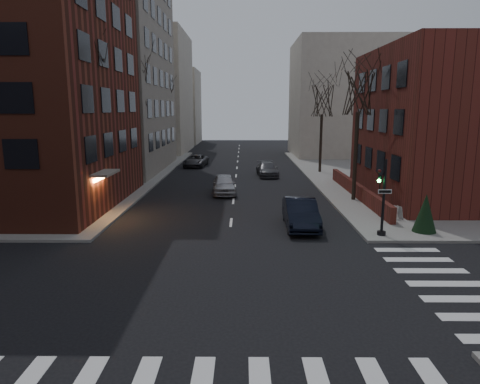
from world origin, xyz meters
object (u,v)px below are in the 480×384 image
tree_right_b (322,100)px  parked_sedan (301,213)px  car_lane_far (196,161)px  streetlamp_far (173,128)px  tree_left_a (87,79)px  car_lane_gray (267,169)px  evergreen_shrub (425,213)px  tree_left_b (135,83)px  streetlamp_near (133,139)px  tree_right_a (359,89)px  tree_left_c (164,97)px  sandwich_board (397,212)px  car_lane_silver (224,184)px  traffic_signal (382,202)px

tree_right_b → parked_sedan: tree_right_b is taller
tree_right_b → car_lane_far: tree_right_b is taller
tree_right_b → streetlamp_far: bearing=149.5°
tree_left_a → car_lane_gray: bearing=53.1°
tree_right_b → evergreen_shrub: (1.70, -22.36, -6.40)m
tree_left_b → car_lane_gray: 15.02m
tree_left_a → tree_left_b: 12.01m
streetlamp_near → car_lane_far: bearing=77.5°
tree_right_a → tree_left_c: bearing=128.7°
tree_right_b → evergreen_shrub: tree_right_b is taller
parked_sedan → sandwich_board: parked_sedan is taller
tree_left_b → streetlamp_far: size_ratio=1.72×
tree_left_b → tree_left_c: 14.03m
tree_left_b → streetlamp_near: size_ratio=1.72×
evergreen_shrub → car_lane_silver: bearing=135.4°
streetlamp_far → evergreen_shrub: size_ratio=3.03×
tree_right_b → streetlamp_near: bearing=-149.5°
tree_right_a → streetlamp_near: size_ratio=1.55×
car_lane_silver → tree_right_b: bearing=45.3°
car_lane_silver → car_lane_gray: car_lane_silver is taller
tree_right_a → car_lane_gray: tree_right_a is taller
evergreen_shrub → car_lane_far: bearing=119.2°
traffic_signal → evergreen_shrub: size_ratio=1.93×
evergreen_shrub → tree_right_b: bearing=94.3°
tree_left_b → tree_left_c: tree_left_b is taller
streetlamp_near → tree_right_b: bearing=30.5°
tree_left_a → streetlamp_near: 9.07m
parked_sedan → evergreen_shrub: (6.50, -1.37, 0.36)m
car_lane_far → evergreen_shrub: bearing=-55.1°
tree_right_b → car_lane_far: (-13.66, 5.13, -6.90)m
tree_left_c → car_lane_silver: bearing=-67.4°
streetlamp_near → traffic_signal: bearing=-38.9°
streetlamp_near → car_lane_far: streetlamp_near is taller
streetlamp_near → evergreen_shrub: bearing=-33.5°
traffic_signal → car_lane_gray: bearing=102.9°
parked_sedan → car_lane_gray: parked_sedan is taller
streetlamp_far → car_lane_silver: size_ratio=1.39×
tree_left_b → car_lane_silver: size_ratio=2.40×
tree_left_a → car_lane_silver: bearing=40.4°
tree_left_c → car_lane_far: tree_left_c is taller
parked_sedan → sandwich_board: bearing=12.8°
tree_left_a → car_lane_far: bearing=80.3°
tree_left_a → car_lane_gray: size_ratio=2.15×
car_lane_gray → sandwich_board: bearing=-72.6°
tree_left_c → car_lane_gray: size_ratio=2.03×
car_lane_gray → car_lane_far: (-8.00, 7.20, -0.00)m
tree_left_a → car_lane_far: size_ratio=2.07×
car_lane_silver → sandwich_board: car_lane_silver is taller
traffic_signal → parked_sedan: traffic_signal is taller
tree_right_b → sandwich_board: bearing=-86.5°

